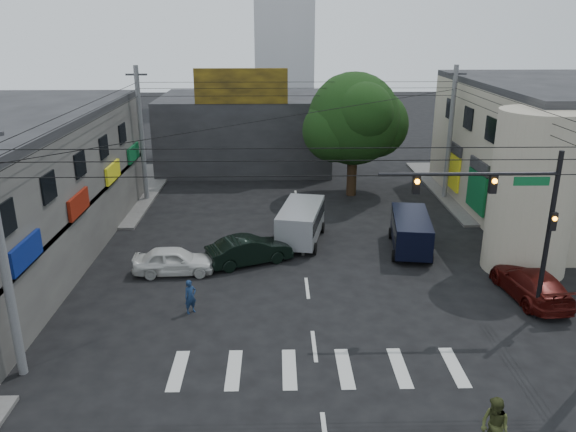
{
  "coord_description": "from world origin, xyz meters",
  "views": [
    {
      "loc": [
        -1.43,
        -21.79,
        11.85
      ],
      "look_at": [
        -0.86,
        4.0,
        2.91
      ],
      "focal_mm": 35.0,
      "sensor_mm": 36.0,
      "label": 1
    }
  ],
  "objects_px": {
    "utility_pole_far_right": "(450,134)",
    "navy_van": "(410,233)",
    "silver_minivan": "(301,224)",
    "pedestrian_olive": "(495,427)",
    "maroon_sedan": "(531,283)",
    "traffic_officer": "(190,297)",
    "white_compact": "(174,260)",
    "traffic_gantry": "(511,210)",
    "utility_pole_far_left": "(142,135)",
    "dark_sedan": "(249,250)",
    "street_tree": "(354,119)",
    "utility_pole_near_left": "(2,254)"
  },
  "relations": [
    {
      "from": "dark_sedan",
      "to": "pedestrian_olive",
      "type": "xyz_separation_m",
      "value": [
        7.6,
        -13.74,
        0.19
      ]
    },
    {
      "from": "traffic_officer",
      "to": "pedestrian_olive",
      "type": "height_order",
      "value": "pedestrian_olive"
    },
    {
      "from": "utility_pole_near_left",
      "to": "utility_pole_far_right",
      "type": "bearing_deg",
      "value": 44.31
    },
    {
      "from": "utility_pole_near_left",
      "to": "navy_van",
      "type": "bearing_deg",
      "value": 33.95
    },
    {
      "from": "utility_pole_far_right",
      "to": "pedestrian_olive",
      "type": "relative_size",
      "value": 5.01
    },
    {
      "from": "utility_pole_far_left",
      "to": "navy_van",
      "type": "bearing_deg",
      "value": -30.11
    },
    {
      "from": "utility_pole_far_right",
      "to": "maroon_sedan",
      "type": "height_order",
      "value": "utility_pole_far_right"
    },
    {
      "from": "utility_pole_far_right",
      "to": "pedestrian_olive",
      "type": "distance_m",
      "value": 25.69
    },
    {
      "from": "traffic_officer",
      "to": "pedestrian_olive",
      "type": "relative_size",
      "value": 0.82
    },
    {
      "from": "dark_sedan",
      "to": "maroon_sedan",
      "type": "xyz_separation_m",
      "value": [
        12.85,
        -4.15,
        -0.02
      ]
    },
    {
      "from": "utility_pole_near_left",
      "to": "maroon_sedan",
      "type": "relative_size",
      "value": 1.82
    },
    {
      "from": "utility_pole_far_right",
      "to": "navy_van",
      "type": "bearing_deg",
      "value": -116.07
    },
    {
      "from": "traffic_gantry",
      "to": "pedestrian_olive",
      "type": "height_order",
      "value": "traffic_gantry"
    },
    {
      "from": "silver_minivan",
      "to": "pedestrian_olive",
      "type": "height_order",
      "value": "silver_minivan"
    },
    {
      "from": "street_tree",
      "to": "utility_pole_far_right",
      "type": "bearing_deg",
      "value": -8.75
    },
    {
      "from": "silver_minivan",
      "to": "navy_van",
      "type": "height_order",
      "value": "silver_minivan"
    },
    {
      "from": "traffic_gantry",
      "to": "dark_sedan",
      "type": "bearing_deg",
      "value": 150.76
    },
    {
      "from": "traffic_gantry",
      "to": "utility_pole_far_left",
      "type": "height_order",
      "value": "utility_pole_far_left"
    },
    {
      "from": "white_compact",
      "to": "navy_van",
      "type": "distance_m",
      "value": 12.65
    },
    {
      "from": "traffic_gantry",
      "to": "maroon_sedan",
      "type": "xyz_separation_m",
      "value": [
        2.18,
        1.82,
        -4.12
      ]
    },
    {
      "from": "traffic_gantry",
      "to": "utility_pole_far_right",
      "type": "bearing_deg",
      "value": 81.06
    },
    {
      "from": "navy_van",
      "to": "pedestrian_olive",
      "type": "bearing_deg",
      "value": -175.87
    },
    {
      "from": "street_tree",
      "to": "white_compact",
      "type": "distance_m",
      "value": 17.52
    },
    {
      "from": "utility_pole_near_left",
      "to": "dark_sedan",
      "type": "height_order",
      "value": "utility_pole_near_left"
    },
    {
      "from": "dark_sedan",
      "to": "navy_van",
      "type": "relative_size",
      "value": 0.91
    },
    {
      "from": "street_tree",
      "to": "utility_pole_far_right",
      "type": "relative_size",
      "value": 0.95
    },
    {
      "from": "pedestrian_olive",
      "to": "navy_van",
      "type": "bearing_deg",
      "value": 150.53
    },
    {
      "from": "utility_pole_far_right",
      "to": "dark_sedan",
      "type": "distance_m",
      "value": 17.74
    },
    {
      "from": "street_tree",
      "to": "traffic_officer",
      "type": "bearing_deg",
      "value": -117.92
    },
    {
      "from": "traffic_gantry",
      "to": "maroon_sedan",
      "type": "distance_m",
      "value": 5.01
    },
    {
      "from": "utility_pole_far_left",
      "to": "white_compact",
      "type": "bearing_deg",
      "value": -71.83
    },
    {
      "from": "utility_pole_far_left",
      "to": "maroon_sedan",
      "type": "bearing_deg",
      "value": -36.51
    },
    {
      "from": "traffic_gantry",
      "to": "dark_sedan",
      "type": "relative_size",
      "value": 1.55
    },
    {
      "from": "street_tree",
      "to": "dark_sedan",
      "type": "xyz_separation_m",
      "value": [
        -6.84,
        -12.03,
        -4.75
      ]
    },
    {
      "from": "navy_van",
      "to": "pedestrian_olive",
      "type": "relative_size",
      "value": 2.79
    },
    {
      "from": "maroon_sedan",
      "to": "navy_van",
      "type": "height_order",
      "value": "navy_van"
    },
    {
      "from": "white_compact",
      "to": "traffic_officer",
      "type": "distance_m",
      "value": 4.26
    },
    {
      "from": "utility_pole_far_right",
      "to": "white_compact",
      "type": "bearing_deg",
      "value": -144.36
    },
    {
      "from": "silver_minivan",
      "to": "navy_van",
      "type": "distance_m",
      "value": 6.07
    },
    {
      "from": "utility_pole_far_right",
      "to": "navy_van",
      "type": "distance_m",
      "value": 11.16
    },
    {
      "from": "traffic_gantry",
      "to": "silver_minivan",
      "type": "bearing_deg",
      "value": 131.41
    },
    {
      "from": "street_tree",
      "to": "dark_sedan",
      "type": "bearing_deg",
      "value": -119.6
    },
    {
      "from": "utility_pole_near_left",
      "to": "pedestrian_olive",
      "type": "relative_size",
      "value": 5.01
    },
    {
      "from": "traffic_officer",
      "to": "pedestrian_olive",
      "type": "xyz_separation_m",
      "value": [
        9.88,
        -8.56,
        0.16
      ]
    },
    {
      "from": "white_compact",
      "to": "maroon_sedan",
      "type": "xyz_separation_m",
      "value": [
        16.51,
        -3.0,
        0.02
      ]
    },
    {
      "from": "utility_pole_far_right",
      "to": "traffic_officer",
      "type": "bearing_deg",
      "value": -133.94
    },
    {
      "from": "utility_pole_far_right",
      "to": "navy_van",
      "type": "xyz_separation_m",
      "value": [
        -4.64,
        -9.49,
        -3.62
      ]
    },
    {
      "from": "utility_pole_far_left",
      "to": "dark_sedan",
      "type": "xyz_separation_m",
      "value": [
        7.66,
        -11.03,
        -3.87
      ]
    },
    {
      "from": "utility_pole_far_right",
      "to": "maroon_sedan",
      "type": "distance_m",
      "value": 15.68
    },
    {
      "from": "navy_van",
      "to": "utility_pole_far_right",
      "type": "bearing_deg",
      "value": -17.83
    }
  ]
}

